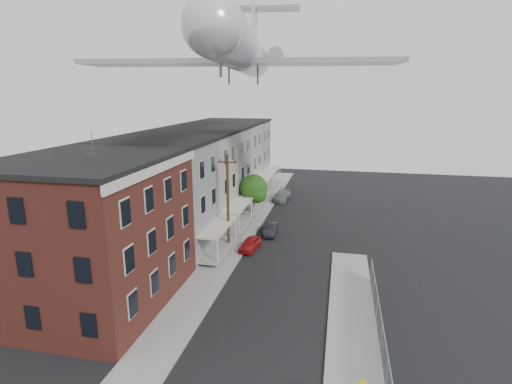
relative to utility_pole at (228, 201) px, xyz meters
The scene contains 17 objects.
sidewalk_left 7.57m from the utility_pole, 89.05° to the left, with size 3.00×62.00×0.12m, color gray.
sidewalk_right 16.99m from the utility_pole, 47.23° to the right, with size 3.00×26.00×0.12m, color gray.
curb_left 7.72m from the utility_pole, 75.52° to the left, with size 0.15×62.00×0.14m, color gray.
curb_right 16.07m from the utility_pole, 51.19° to the right, with size 0.15×26.00×0.14m, color gray.
corner_building 12.73m from the utility_pole, 120.17° to the right, with size 10.31×12.30×12.15m.
row_house_a 6.55m from the utility_pole, 166.73° to the right, with size 11.98×7.00×10.30m.
row_house_b 8.42m from the utility_pole, 139.15° to the left, with size 11.98×7.00×10.30m.
row_house_c 14.03m from the utility_pole, 116.97° to the left, with size 11.98×7.00×10.30m.
row_house_d 20.52m from the utility_pole, 108.07° to the left, with size 11.98×7.00×10.30m.
row_house_e 27.26m from the utility_pole, 103.50° to the left, with size 11.98×7.00×10.30m.
chainlink_fence 18.47m from the utility_pole, 45.90° to the right, with size 0.06×18.06×1.90m.
utility_pole is the anchor object (origin of this frame).
street_tree 10.00m from the utility_pole, 88.11° to the left, with size 3.22×3.20×5.20m.
car_near 4.56m from the utility_pole, ahead, with size 1.38×3.42×1.17m, color #A51516.
car_mid 7.04m from the utility_pole, 56.67° to the left, with size 1.24×3.55×1.17m, color black.
car_far 18.86m from the utility_pole, 82.83° to the left, with size 1.90×4.67×1.36m, color slate.
airplane 13.52m from the utility_pole, 71.46° to the left, with size 26.80×30.60×8.81m.
Camera 1 is at (4.24, -15.77, 14.30)m, focal length 28.00 mm.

